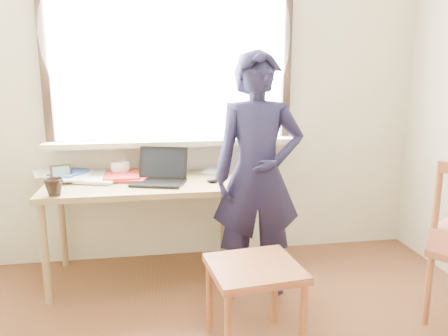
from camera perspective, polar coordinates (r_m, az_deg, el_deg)
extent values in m
cube|color=beige|center=(3.36, -3.45, 9.95)|extent=(3.50, 0.02, 2.60)
cube|color=white|center=(3.33, -7.03, 15.03)|extent=(1.70, 0.01, 1.30)
cube|color=black|center=(3.35, -6.72, 3.35)|extent=(1.82, 0.06, 0.06)
cube|color=black|center=(3.39, -22.52, 14.16)|extent=(0.06, 0.06, 1.30)
cube|color=black|center=(3.47, 8.18, 14.89)|extent=(0.06, 0.06, 1.30)
cube|color=beige|center=(3.28, -6.66, 3.34)|extent=(1.85, 0.20, 0.04)
cube|color=white|center=(3.26, -7.02, 16.85)|extent=(1.95, 0.02, 1.65)
cube|color=olive|center=(3.06, -10.55, -2.13)|extent=(1.31, 0.66, 0.04)
cylinder|color=olive|center=(2.99, -22.33, -10.38)|extent=(0.05, 0.05, 0.67)
cylinder|color=olive|center=(3.50, -20.33, -6.88)|extent=(0.05, 0.05, 0.67)
cylinder|color=olive|center=(2.95, 1.71, -9.65)|extent=(0.05, 0.05, 0.67)
cylinder|color=olive|center=(3.47, -0.08, -6.22)|extent=(0.05, 0.05, 0.67)
cube|color=black|center=(2.98, -8.53, -1.92)|extent=(0.40, 0.33, 0.02)
cube|color=black|center=(3.07, -7.96, 0.63)|extent=(0.35, 0.17, 0.23)
cube|color=black|center=(3.07, -7.96, 0.63)|extent=(0.30, 0.14, 0.18)
cube|color=black|center=(2.97, -8.59, -1.91)|extent=(0.33, 0.22, 0.00)
imported|color=white|center=(3.27, -13.36, -0.04)|extent=(0.19, 0.19, 0.11)
imported|color=black|center=(2.85, -21.31, -2.36)|extent=(0.14, 0.14, 0.11)
ellipsoid|color=black|center=(2.98, -1.51, -1.63)|extent=(0.08, 0.06, 0.03)
cube|color=#2E4B96|center=(3.16, -11.48, -1.19)|extent=(0.30, 0.31, 0.02)
cube|color=white|center=(3.23, -20.76, -1.51)|extent=(0.33, 0.34, 0.01)
cube|color=red|center=(3.17, -15.21, -1.15)|extent=(0.37, 0.38, 0.02)
cube|color=white|center=(3.20, -14.74, -1.00)|extent=(0.38, 0.38, 0.01)
cube|color=gold|center=(3.33, -11.50, -0.23)|extent=(0.34, 0.33, 0.02)
cube|color=white|center=(3.26, -12.37, -0.48)|extent=(0.31, 0.34, 0.02)
cube|color=white|center=(3.16, -17.61, -1.19)|extent=(0.29, 0.27, 0.01)
cube|color=red|center=(3.28, -21.66, -0.82)|extent=(0.35, 0.33, 0.02)
cube|color=white|center=(3.30, -18.59, -0.45)|extent=(0.26, 0.26, 0.02)
imported|color=white|center=(3.35, -18.14, -0.73)|extent=(0.23, 0.30, 0.03)
imported|color=white|center=(3.33, -2.42, -0.30)|extent=(0.24, 0.26, 0.02)
cube|color=black|center=(3.21, -20.51, -0.71)|extent=(0.14, 0.07, 0.11)
cube|color=#35672E|center=(3.21, -20.51, -0.71)|extent=(0.10, 0.04, 0.08)
cube|color=#955431|center=(2.33, 3.99, -12.96)|extent=(0.50, 0.48, 0.04)
cylinder|color=#955431|center=(2.23, 0.52, -20.97)|extent=(0.04, 0.04, 0.42)
cylinder|color=#955431|center=(2.54, -1.92, -16.52)|extent=(0.04, 0.04, 0.42)
cylinder|color=#955431|center=(2.36, 10.30, -19.24)|extent=(0.04, 0.04, 0.42)
cylinder|color=#955431|center=(2.65, 6.66, -15.31)|extent=(0.04, 0.04, 0.42)
cylinder|color=#955431|center=(2.87, 25.09, -14.28)|extent=(0.04, 0.04, 0.42)
cylinder|color=#955431|center=(2.68, 26.00, -4.55)|extent=(0.04, 0.04, 0.51)
imported|color=black|center=(2.81, 4.42, -1.03)|extent=(0.61, 0.43, 1.58)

